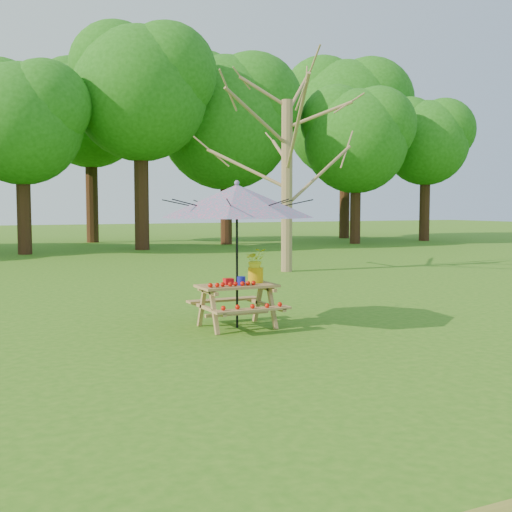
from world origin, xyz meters
name	(u,v)px	position (x,y,z in m)	size (l,w,h in m)	color
bare_tree	(287,28)	(9.09, 10.99, 6.81)	(6.52, 6.52, 11.22)	#91804F
picnic_table	(237,307)	(4.40, 3.87, 0.33)	(1.20, 1.32, 0.67)	olive
patio_umbrella	(237,201)	(4.40, 3.87, 1.95)	(2.85, 2.85, 2.27)	black
produce_bins	(234,281)	(4.36, 3.90, 0.72)	(0.30, 0.39, 0.13)	red
tomatoes_row	(233,284)	(4.25, 3.69, 0.71)	(0.77, 0.13, 0.07)	red
flower_bucket	(256,264)	(4.77, 3.99, 0.96)	(0.37, 0.33, 0.54)	gold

